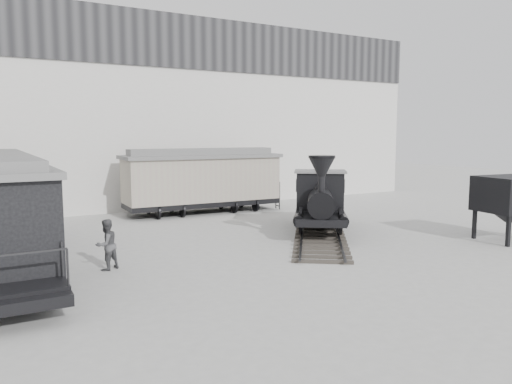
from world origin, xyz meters
TOP-DOWN VIEW (x-y plane):
  - ground at (0.00, 0.00)m, footprint 90.00×90.00m
  - north_wall at (0.00, 14.98)m, footprint 34.00×2.51m
  - locomotive at (2.42, 3.89)m, footprint 7.34×8.97m
  - boxcar at (0.18, 11.47)m, footprint 8.71×3.04m
  - visitor_a at (-8.44, 4.44)m, footprint 0.83×0.74m
  - visitor_b at (-7.15, 2.43)m, footprint 0.99×0.91m
  - coal_hopper at (8.05, -1.26)m, footprint 2.61×2.23m

SIDE VIEW (x-z plane):
  - ground at x=0.00m, z-range 0.00..0.00m
  - visitor_b at x=-7.15m, z-range 0.00..1.63m
  - visitor_a at x=-8.44m, z-range 0.00..1.90m
  - locomotive at x=2.42m, z-range -0.44..2.94m
  - coal_hopper at x=8.05m, z-range 0.40..3.01m
  - boxcar at x=0.18m, z-range 0.09..3.61m
  - north_wall at x=0.00m, z-range 0.05..11.05m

